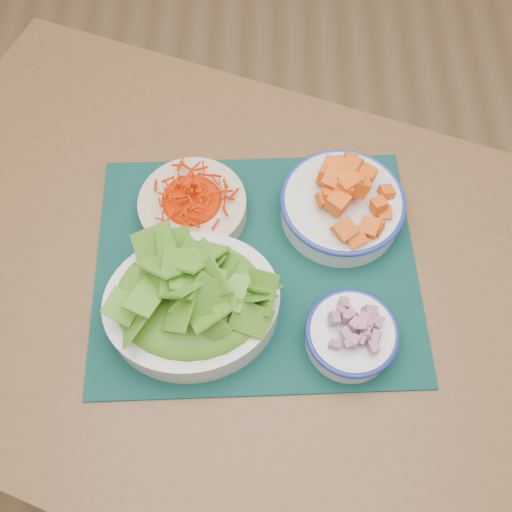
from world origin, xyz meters
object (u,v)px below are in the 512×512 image
at_px(table, 235,301).
at_px(placemat, 256,265).
at_px(carrot_bowl, 192,204).
at_px(onion_bowl, 352,334).
at_px(lettuce_bowl, 191,298).
at_px(squash_bowl, 343,201).

bearing_deg(table, placemat, 48.81).
relative_size(carrot_bowl, onion_bowl, 1.41).
distance_m(lettuce_bowl, onion_bowl, 0.23).
relative_size(table, onion_bowl, 8.58).
height_order(carrot_bowl, onion_bowl, onion_bowl).
distance_m(table, onion_bowl, 0.25).
xyz_separation_m(table, squash_bowl, (0.17, 0.11, 0.15)).
xyz_separation_m(table, onion_bowl, (0.17, -0.10, 0.14)).
height_order(lettuce_bowl, onion_bowl, lettuce_bowl).
xyz_separation_m(squash_bowl, lettuce_bowl, (-0.23, -0.18, 0.01)).
relative_size(placemat, lettuce_bowl, 1.73).
distance_m(squash_bowl, lettuce_bowl, 0.29).
xyz_separation_m(squash_bowl, onion_bowl, (0.00, -0.22, -0.01)).
distance_m(carrot_bowl, onion_bowl, 0.32).
xyz_separation_m(carrot_bowl, lettuce_bowl, (0.01, -0.18, 0.02)).
bearing_deg(squash_bowl, carrot_bowl, -179.88).
distance_m(carrot_bowl, squash_bowl, 0.24).
bearing_deg(table, squash_bowl, 53.25).
distance_m(placemat, lettuce_bowl, 0.14).
bearing_deg(lettuce_bowl, carrot_bowl, 83.31).
bearing_deg(placemat, lettuce_bowl, -140.77).
height_order(table, placemat, placemat).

